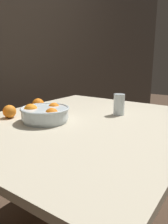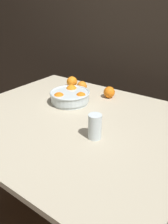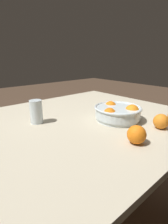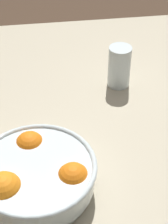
% 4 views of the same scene
% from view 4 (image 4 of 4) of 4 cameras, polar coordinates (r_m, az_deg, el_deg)
% --- Properties ---
extents(dining_table, '(1.31, 1.11, 0.77)m').
position_cam_4_polar(dining_table, '(1.01, 1.86, -6.91)').
color(dining_table, '#B7AD93').
rests_on(dining_table, ground_plane).
extents(fruit_bowl, '(0.26, 0.26, 0.10)m').
position_cam_4_polar(fruit_bowl, '(0.82, -7.31, -9.55)').
color(fruit_bowl, silver).
rests_on(fruit_bowl, dining_table).
extents(juice_glass, '(0.07, 0.07, 0.13)m').
position_cam_4_polar(juice_glass, '(1.11, 5.38, 6.72)').
color(juice_glass, '#F4A314').
rests_on(juice_glass, dining_table).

